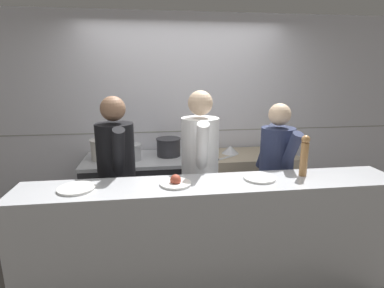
% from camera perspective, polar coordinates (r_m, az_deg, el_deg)
% --- Properties ---
extents(ground_plane, '(14.00, 14.00, 0.00)m').
position_cam_1_polar(ground_plane, '(3.12, 1.29, -23.97)').
color(ground_plane, '#4C4742').
extents(wall_back_tiled, '(8.00, 0.06, 2.60)m').
position_cam_1_polar(wall_back_tiled, '(3.88, -1.81, 4.72)').
color(wall_back_tiled, silver).
rests_on(wall_back_tiled, ground_plane).
extents(oven_range, '(1.18, 0.71, 0.92)m').
position_cam_1_polar(oven_range, '(3.71, -10.49, -9.46)').
color(oven_range, '#232326').
rests_on(oven_range, ground_plane).
extents(prep_counter, '(1.30, 0.65, 0.92)m').
position_cam_1_polar(prep_counter, '(3.86, 9.08, -8.53)').
color(prep_counter, gray).
rests_on(prep_counter, ground_plane).
extents(pass_counter, '(3.05, 0.45, 1.05)m').
position_cam_1_polar(pass_counter, '(2.63, 3.96, -18.20)').
color(pass_counter, '#B7BABF').
rests_on(pass_counter, ground_plane).
extents(stock_pot, '(0.28, 0.28, 0.23)m').
position_cam_1_polar(stock_pot, '(3.57, -16.67, -0.89)').
color(stock_pot, beige).
rests_on(stock_pot, oven_range).
extents(sauce_pot, '(0.23, 0.23, 0.18)m').
position_cam_1_polar(sauce_pot, '(3.48, -11.53, -1.40)').
color(sauce_pot, '#B7BABF').
rests_on(sauce_pot, oven_range).
extents(braising_pot, '(0.29, 0.29, 0.21)m').
position_cam_1_polar(braising_pot, '(3.58, -4.49, -0.49)').
color(braising_pot, '#2D2D33').
rests_on(braising_pot, oven_range).
extents(mixing_bowl_steel, '(0.21, 0.21, 0.09)m').
position_cam_1_polar(mixing_bowl_steel, '(3.71, 7.31, -1.04)').
color(mixing_bowl_steel, '#B7BABF').
rests_on(mixing_bowl_steel, prep_counter).
extents(chefs_knife, '(0.34, 0.25, 0.02)m').
position_cam_1_polar(chefs_knife, '(3.47, 5.62, -2.79)').
color(chefs_knife, '#B7BABF').
rests_on(chefs_knife, prep_counter).
extents(plated_dish_main, '(0.27, 0.27, 0.02)m').
position_cam_1_polar(plated_dish_main, '(2.41, -21.16, -7.89)').
color(plated_dish_main, white).
rests_on(plated_dish_main, pass_counter).
extents(plated_dish_appetiser, '(0.25, 0.25, 0.09)m').
position_cam_1_polar(plated_dish_appetiser, '(2.34, -3.14, -7.28)').
color(plated_dish_appetiser, white).
rests_on(plated_dish_appetiser, pass_counter).
extents(plated_dish_dessert, '(0.26, 0.26, 0.02)m').
position_cam_1_polar(plated_dish_dessert, '(2.52, 12.73, -6.32)').
color(plated_dish_dessert, white).
rests_on(plated_dish_dessert, pass_counter).
extents(pepper_mill, '(0.07, 0.07, 0.35)m').
position_cam_1_polar(pepper_mill, '(2.65, 20.61, -1.95)').
color(pepper_mill, '#AD7A47').
rests_on(pepper_mill, pass_counter).
extents(chef_head_cook, '(0.41, 0.74, 1.70)m').
position_cam_1_polar(chef_head_cook, '(2.90, -14.08, -6.09)').
color(chef_head_cook, black).
rests_on(chef_head_cook, ground_plane).
extents(chef_sous, '(0.38, 0.76, 1.74)m').
position_cam_1_polar(chef_sous, '(2.90, 1.51, -5.18)').
color(chef_sous, black).
rests_on(chef_sous, ground_plane).
extents(chef_line, '(0.38, 0.71, 1.61)m').
position_cam_1_polar(chef_line, '(3.12, 15.61, -5.70)').
color(chef_line, black).
rests_on(chef_line, ground_plane).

